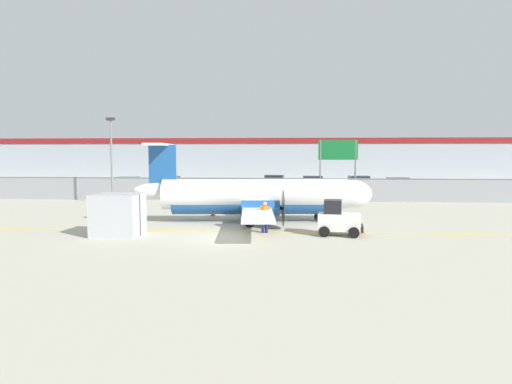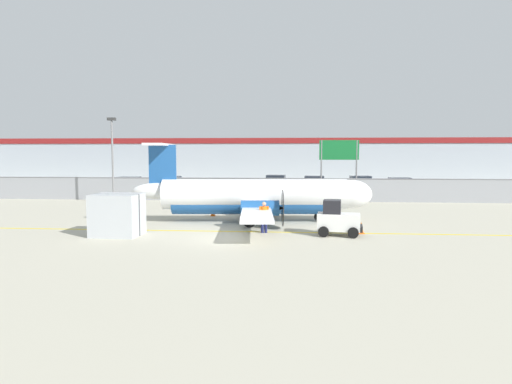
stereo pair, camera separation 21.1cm
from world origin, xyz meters
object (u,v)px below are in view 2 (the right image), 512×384
(parked_car_0, at_px, (128,184))
(parked_car_2, at_px, (210,186))
(commuter_airplane, at_px, (259,196))
(baggage_tug, at_px, (338,220))
(parked_car_5, at_px, (359,183))
(parked_car_1, at_px, (169,183))
(traffic_cone_near_left, at_px, (361,228))
(apron_light_pole, at_px, (112,153))
(parked_car_3, at_px, (275,182))
(parked_car_6, at_px, (401,185))
(highway_sign, at_px, (339,155))
(traffic_cone_near_right, at_px, (213,211))
(ground_crew_worker, at_px, (264,215))
(parked_car_4, at_px, (313,183))
(traffic_cone_far_left, at_px, (251,216))
(cargo_container, at_px, (117,215))

(parked_car_0, xyz_separation_m, parked_car_2, (9.47, -1.76, 0.00))
(commuter_airplane, relative_size, baggage_tug, 6.57)
(baggage_tug, height_order, parked_car_5, baggage_tug)
(parked_car_0, distance_m, parked_car_1, 4.49)
(traffic_cone_near_left, bearing_deg, apron_light_pole, 146.42)
(parked_car_5, bearing_deg, traffic_cone_near_left, 75.88)
(parked_car_3, bearing_deg, parked_car_5, 177.24)
(parked_car_5, xyz_separation_m, parked_car_6, (3.88, -3.30, 0.00))
(apron_light_pole, distance_m, highway_sign, 20.01)
(traffic_cone_near_right, distance_m, apron_light_pole, 12.24)
(parked_car_1, height_order, parked_car_3, same)
(ground_crew_worker, relative_size, parked_car_2, 0.40)
(parked_car_5, bearing_deg, ground_crew_worker, 65.96)
(parked_car_0, bearing_deg, highway_sign, 166.67)
(baggage_tug, relative_size, parked_car_1, 0.56)
(parked_car_3, bearing_deg, baggage_tug, 103.49)
(parked_car_4, bearing_deg, parked_car_6, 165.22)
(traffic_cone_near_left, height_order, traffic_cone_near_right, same)
(ground_crew_worker, height_order, parked_car_3, same)
(traffic_cone_far_left, relative_size, parked_car_6, 0.15)
(traffic_cone_near_right, bearing_deg, parked_car_3, 82.06)
(cargo_container, height_order, parked_car_5, cargo_container)
(highway_sign, bearing_deg, parked_car_3, 118.08)
(parked_car_5, relative_size, apron_light_pole, 0.60)
(baggage_tug, height_order, parked_car_1, baggage_tug)
(traffic_cone_far_left, bearing_deg, apron_light_pole, 145.59)
(ground_crew_worker, xyz_separation_m, parked_car_4, (3.81, 28.00, -0.06))
(parked_car_2, bearing_deg, parked_car_3, -135.53)
(baggage_tug, distance_m, parked_car_0, 32.36)
(cargo_container, relative_size, apron_light_pole, 0.34)
(baggage_tug, bearing_deg, parked_car_0, 136.52)
(traffic_cone_near_left, bearing_deg, parked_car_0, 132.10)
(baggage_tug, xyz_separation_m, ground_crew_worker, (-3.91, 0.54, 0.10))
(traffic_cone_near_left, distance_m, traffic_cone_near_right, 11.03)
(traffic_cone_near_right, bearing_deg, traffic_cone_near_left, -33.58)
(commuter_airplane, distance_m, parked_car_4, 24.44)
(traffic_cone_near_right, bearing_deg, commuter_airplane, -34.45)
(parked_car_6, bearing_deg, highway_sign, -134.66)
(traffic_cone_far_left, height_order, parked_car_6, parked_car_6)
(commuter_airplane, bearing_deg, parked_car_0, 123.18)
(baggage_tug, distance_m, parked_car_1, 31.34)
(traffic_cone_far_left, height_order, parked_car_5, parked_car_5)
(parked_car_0, bearing_deg, traffic_cone_near_left, 135.00)
(traffic_cone_near_right, xyz_separation_m, parked_car_3, (3.29, 23.59, 0.58))
(baggage_tug, bearing_deg, parked_car_6, 77.60)
(traffic_cone_near_left, distance_m, parked_car_1, 31.46)
(highway_sign, bearing_deg, traffic_cone_near_left, -91.56)
(parked_car_1, xyz_separation_m, apron_light_pole, (-1.07, -13.47, 3.41))
(parked_car_2, xyz_separation_m, apron_light_pole, (-6.39, -9.99, 3.41))
(ground_crew_worker, height_order, cargo_container, cargo_container)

